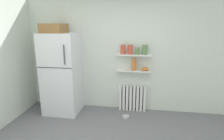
# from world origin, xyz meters

# --- Properties ---
(back_wall) EXTENTS (7.04, 0.10, 2.60)m
(back_wall) POSITION_xyz_m (0.00, 2.05, 1.30)
(back_wall) COLOR silver
(back_wall) RESTS_ON ground_plane
(refrigerator) EXTENTS (0.77, 0.75, 2.02)m
(refrigerator) POSITION_xyz_m (-1.30, 1.64, 0.95)
(refrigerator) COLOR silver
(refrigerator) RESTS_ON ground_plane
(radiator) EXTENTS (0.63, 0.12, 0.60)m
(radiator) POSITION_xyz_m (0.30, 1.92, 0.30)
(radiator) COLOR white
(radiator) RESTS_ON ground_plane
(wall_shelf_lower) EXTENTS (0.78, 0.22, 0.02)m
(wall_shelf_lower) POSITION_xyz_m (0.30, 1.89, 0.98)
(wall_shelf_lower) COLOR white
(wall_shelf_upper) EXTENTS (0.78, 0.22, 0.02)m
(wall_shelf_upper) POSITION_xyz_m (0.30, 1.89, 1.34)
(wall_shelf_upper) COLOR white
(storage_jar_0) EXTENTS (0.11, 0.11, 0.22)m
(storage_jar_0) POSITION_xyz_m (0.06, 1.89, 1.47)
(storage_jar_0) COLOR #C64C38
(storage_jar_0) RESTS_ON wall_shelf_upper
(storage_jar_1) EXTENTS (0.10, 0.10, 0.22)m
(storage_jar_1) POSITION_xyz_m (0.22, 1.89, 1.47)
(storage_jar_1) COLOR #C64C38
(storage_jar_1) RESTS_ON wall_shelf_upper
(storage_jar_2) EXTENTS (0.08, 0.08, 0.17)m
(storage_jar_2) POSITION_xyz_m (0.38, 1.89, 1.44)
(storage_jar_2) COLOR #5B7F4C
(storage_jar_2) RESTS_ON wall_shelf_upper
(storage_jar_3) EXTENTS (0.12, 0.12, 0.22)m
(storage_jar_3) POSITION_xyz_m (0.54, 1.89, 1.47)
(storage_jar_3) COLOR #5B7F4C
(storage_jar_3) RESTS_ON wall_shelf_upper
(vase) EXTENTS (0.11, 0.11, 0.26)m
(vase) POSITION_xyz_m (0.31, 1.89, 1.12)
(vase) COLOR #CC7033
(vase) RESTS_ON wall_shelf_lower
(shelf_bowl) EXTENTS (0.17, 0.17, 0.07)m
(shelf_bowl) POSITION_xyz_m (0.56, 1.89, 1.03)
(shelf_bowl) COLOR orange
(shelf_bowl) RESTS_ON wall_shelf_lower
(pet_food_bowl) EXTENTS (0.16, 0.16, 0.05)m
(pet_food_bowl) POSITION_xyz_m (0.18, 1.50, 0.03)
(pet_food_bowl) COLOR #B7B7BC
(pet_food_bowl) RESTS_ON ground_plane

